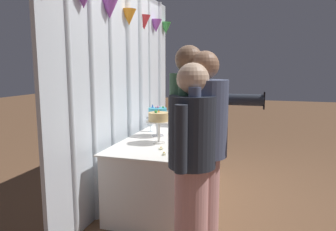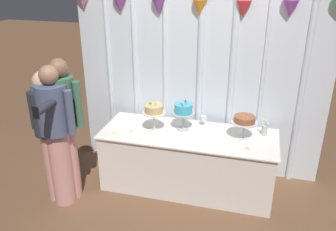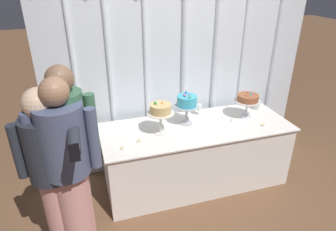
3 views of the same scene
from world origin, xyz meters
The scene contains 15 objects.
ground_plane centered at (0.00, 0.00, 0.00)m, with size 24.00×24.00×0.00m, color brown.
draped_curtain centered at (0.02, 0.63, 1.36)m, with size 3.21×0.17×2.57m.
cake_table centered at (0.00, 0.10, 0.37)m, with size 2.12×0.82×0.75m.
cake_display_leftmost centered at (-0.42, 0.07, 1.01)m, with size 0.28×0.28×0.37m.
cake_display_center centered at (-0.09, 0.20, 1.01)m, with size 0.28×0.28×0.38m.
cake_display_rightmost centered at (0.64, 0.15, 0.97)m, with size 0.31×0.31×0.32m.
wine_glass centered at (0.13, 0.37, 0.85)m, with size 0.08×0.08×0.13m.
flower_vase centered at (0.88, 0.30, 0.83)m, with size 0.09×0.08×0.20m.
tealight_far_left centered at (-0.87, -0.12, 0.76)m, with size 0.04×0.04×0.03m.
tealight_near_left centered at (-0.68, -0.03, 0.76)m, with size 0.04×0.04×0.03m.
tealight_near_right centered at (0.44, 0.10, 0.76)m, with size 0.04×0.04×0.03m.
tealight_far_right centered at (0.71, -0.11, 0.76)m, with size 0.05×0.05×0.04m.
guest_man_pink_jacket centered at (-1.31, -0.46, 0.97)m, with size 0.45×0.30×1.72m.
guest_man_dark_suit centered at (-1.35, -0.58, 0.92)m, with size 0.51×0.38×1.68m.
guest_girl_blue_dress centered at (-1.47, -0.53, 0.88)m, with size 0.50×0.67×1.60m.
Camera 3 is at (-1.17, -2.58, 2.31)m, focal length 31.70 mm.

